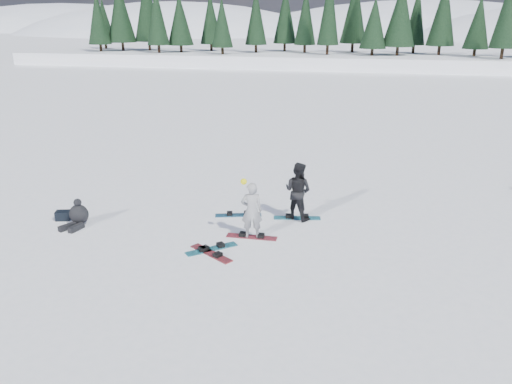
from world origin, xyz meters
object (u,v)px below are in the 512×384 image
Objects in this scene: snowboarder_woman at (252,210)px; snowboard_loose_a at (212,249)px; snowboarder_man at (298,191)px; snowboard_loose_b at (211,253)px; seated_rider at (78,215)px; gear_bag at (63,215)px; snowboard_loose_c at (238,215)px.

snowboarder_woman is 1.61m from snowboard_loose_a.
snowboarder_man reaches higher than snowboard_loose_b.
snowboard_loose_b is (4.64, -1.06, -0.31)m from seated_rider.
snowboarder_woman is 4.11× the size of gear_bag.
snowboarder_man is 1.73× the size of seated_rider.
snowboarder_woman is 6.22m from gear_bag.
seated_rider is 4.64m from snowboard_loose_a.
snowboard_loose_a is 0.28m from snowboard_loose_b.
snowboarder_man reaches higher than snowboard_loose_a.
seated_rider is 0.72× the size of snowboard_loose_c.
gear_bag is (-7.29, -1.73, -0.79)m from snowboarder_man.
snowboarder_man is 4.17× the size of gear_bag.
snowboard_loose_b is (-0.04, -2.87, 0.00)m from snowboard_loose_c.
snowboarder_woman is 1.71× the size of seated_rider.
seated_rider is at bearing -174.63° from snowboard_loose_c.
snowboarder_woman reaches higher than snowboard_loose_b.
snowboarder_woman is 1.23× the size of snowboard_loose_b.
gear_bag reaches higher than snowboard_loose_b.
snowboard_loose_c is (-0.81, 1.57, -0.85)m from snowboarder_woman.
snowboard_loose_b is at bearing -13.80° from gear_bag.
gear_bag is at bearing 128.16° from snowboard_loose_a.
seated_rider reaches higher than snowboard_loose_c.
seated_rider is at bearing 38.92° from snowboarder_man.
snowboarder_woman is at bearing 22.71° from seated_rider.
gear_bag is at bearing -161.03° from snowboard_loose_b.
seated_rider is at bearing -160.06° from snowboard_loose_b.
snowboarder_woman is 1.96m from snowboard_loose_c.
snowboarder_woman reaches higher than gear_bag.
snowboarder_man is at bearing 90.05° from snowboard_loose_b.
snowboard_loose_b is at bearing 79.46° from snowboarder_man.
snowboard_loose_c is 2.87m from snowboard_loose_b.
snowboarder_man is 1.25× the size of snowboard_loose_b.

